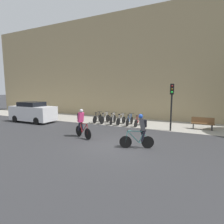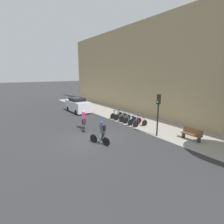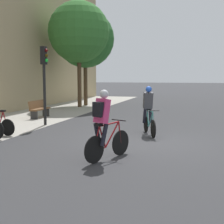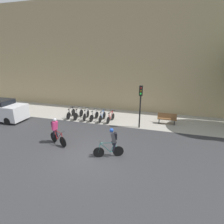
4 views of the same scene
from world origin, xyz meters
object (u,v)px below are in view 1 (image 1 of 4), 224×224
at_px(parked_bike_4, 130,121).
at_px(bench, 203,123).
at_px(cyclist_pink, 81,122).
at_px(parked_bike_2, 113,119).
at_px(parked_bike_3, 121,120).
at_px(parked_bike_5, 138,122).
at_px(traffic_light_pole, 172,98).
at_px(parked_car, 33,112).
at_px(parked_bike_1, 105,119).
at_px(cyclist_grey, 141,130).
at_px(parked_bike_0, 97,118).

xyz_separation_m(parked_bike_4, bench, (5.45, 0.85, 0.07)).
bearing_deg(bench, cyclist_pink, -141.17).
relative_size(parked_bike_2, parked_bike_3, 1.05).
xyz_separation_m(parked_bike_5, traffic_light_pole, (2.56, -0.61, 1.97)).
height_order(parked_bike_5, parked_car, parked_car).
xyz_separation_m(parked_bike_2, bench, (6.98, 0.85, 0.06)).
relative_size(parked_bike_1, parked_bike_4, 1.03).
bearing_deg(parked_bike_2, parked_car, -162.79).
height_order(parked_bike_3, traffic_light_pole, traffic_light_pole).
bearing_deg(bench, parked_bike_1, -173.75).
relative_size(parked_bike_2, parked_car, 0.39).
bearing_deg(parked_bike_2, parked_bike_3, -0.05).
relative_size(parked_bike_4, bench, 1.10).
relative_size(parked_bike_1, parked_bike_2, 1.03).
relative_size(cyclist_grey, bench, 1.13).
relative_size(parked_bike_4, parked_bike_5, 1.05).
relative_size(cyclist_grey, parked_bike_1, 1.01).
distance_m(parked_bike_1, bench, 7.80).
bearing_deg(bench, parked_bike_4, -171.14).
bearing_deg(parked_car, parked_bike_0, 21.54).
distance_m(parked_bike_1, parked_bike_3, 1.53).
bearing_deg(traffic_light_pole, parked_bike_4, 169.61).
distance_m(parked_bike_0, traffic_light_pole, 6.71).
relative_size(cyclist_pink, parked_bike_0, 1.04).
height_order(parked_bike_2, parked_bike_4, parked_bike_2).
relative_size(cyclist_pink, bench, 1.15).
height_order(parked_bike_2, traffic_light_pole, traffic_light_pole).
distance_m(cyclist_pink, parked_bike_2, 4.79).
bearing_deg(traffic_light_pole, cyclist_grey, -101.42).
bearing_deg(traffic_light_pole, parked_bike_5, 166.62).
xyz_separation_m(parked_bike_0, parked_bike_3, (2.30, 0.00, -0.01)).
xyz_separation_m(parked_bike_4, traffic_light_pole, (3.33, -0.61, 1.95)).
bearing_deg(parked_bike_3, traffic_light_pole, -8.48).
bearing_deg(parked_bike_1, bench, 6.25).
bearing_deg(parked_bike_4, parked_bike_1, 179.99).
bearing_deg(parked_bike_1, parked_bike_0, -179.99).
height_order(parked_bike_5, traffic_light_pole, traffic_light_pole).
relative_size(parked_bike_3, parked_car, 0.37).
height_order(parked_bike_4, parked_car, parked_car).
bearing_deg(parked_bike_5, cyclist_grey, -72.81).
bearing_deg(parked_bike_3, parked_bike_5, -0.03).
bearing_deg(traffic_light_pole, parked_bike_1, 173.80).
bearing_deg(parked_bike_0, parked_bike_3, 0.00).
height_order(parked_bike_2, parked_car, parked_car).
xyz_separation_m(parked_bike_3, parked_car, (-7.86, -2.20, 0.51)).
relative_size(cyclist_pink, parked_car, 0.41).
height_order(parked_bike_1, bench, parked_bike_1).
height_order(parked_bike_0, traffic_light_pole, traffic_light_pole).
height_order(parked_bike_3, parked_bike_5, parked_bike_3).
height_order(parked_bike_4, traffic_light_pole, traffic_light_pole).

